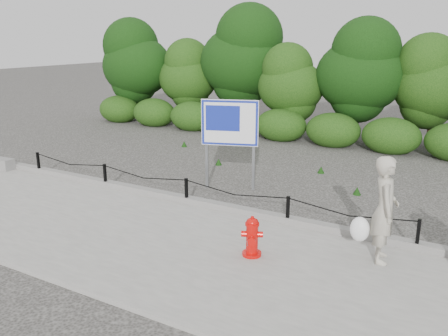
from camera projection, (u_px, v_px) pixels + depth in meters
name	position (u px, v px, depth m)	size (l,w,h in m)	color
ground	(187.00, 206.00, 10.97)	(90.00, 90.00, 0.00)	#2D2B28
sidewalk	(129.00, 235.00, 9.28)	(14.00, 4.00, 0.08)	gray
curb	(188.00, 200.00, 10.97)	(14.00, 0.22, 0.14)	slate
chain_barrier	(186.00, 188.00, 10.84)	(10.06, 0.06, 0.60)	black
treeline	(332.00, 68.00, 17.48)	(20.51, 4.00, 5.03)	black
fire_hydrant	(252.00, 237.00, 8.26)	(0.45, 0.45, 0.73)	red
pedestrian	(383.00, 211.00, 7.95)	(0.82, 0.77, 1.85)	#ABA492
advertising_sign	(230.00, 127.00, 11.78)	(1.38, 0.54, 2.30)	slate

